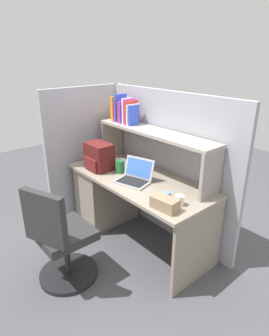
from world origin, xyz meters
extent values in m
plane|color=#4C4C51|center=(0.00, 0.00, 0.00)|extent=(8.00, 8.00, 0.00)
cube|color=gray|center=(0.00, 0.00, 0.71)|extent=(1.60, 0.70, 0.03)
cube|color=gray|center=(-0.55, 0.00, 0.35)|extent=(0.40, 0.64, 0.70)
cube|color=gray|center=(0.78, 0.00, 0.35)|extent=(0.03, 0.64, 0.70)
cube|color=#9E9EA8|center=(0.00, 0.38, 0.78)|extent=(1.84, 0.05, 1.55)
cube|color=#9E9EA8|center=(-0.85, -0.05, 0.78)|extent=(0.05, 1.06, 1.55)
cube|color=gray|center=(-0.70, 0.20, 0.94)|extent=(0.03, 0.28, 0.42)
cube|color=gray|center=(0.70, 0.20, 0.94)|extent=(0.03, 0.28, 0.42)
cube|color=#AAA093|center=(0.00, 0.20, 1.17)|extent=(1.44, 0.28, 0.03)
cube|color=orange|center=(-0.60, 0.20, 1.31)|extent=(0.04, 0.15, 0.27)
cube|color=red|center=(-0.57, 0.20, 1.28)|extent=(0.02, 0.15, 0.21)
cube|color=blue|center=(-0.54, 0.21, 1.33)|extent=(0.03, 0.16, 0.30)
cube|color=red|center=(-0.49, 0.21, 1.29)|extent=(0.04, 0.14, 0.22)
cube|color=purple|center=(-0.45, 0.20, 1.30)|extent=(0.04, 0.17, 0.24)
cube|color=white|center=(-0.41, 0.20, 1.31)|extent=(0.02, 0.13, 0.27)
cube|color=purple|center=(-0.38, 0.20, 1.31)|extent=(0.03, 0.14, 0.26)
cube|color=red|center=(-0.35, 0.20, 1.30)|extent=(0.02, 0.17, 0.25)
cube|color=white|center=(-0.32, 0.20, 1.29)|extent=(0.02, 0.16, 0.21)
cube|color=blue|center=(-0.29, 0.19, 1.28)|extent=(0.02, 0.14, 0.21)
cube|color=#B7BABF|center=(0.06, -0.12, 0.74)|extent=(0.36, 0.30, 0.02)
cube|color=black|center=(0.06, -0.13, 0.75)|extent=(0.31, 0.24, 0.00)
cube|color=#B7BABF|center=(0.02, -0.01, 0.85)|extent=(0.32, 0.16, 0.19)
cube|color=#3F72CC|center=(0.02, -0.02, 0.85)|extent=(0.28, 0.13, 0.16)
cube|color=#591919|center=(-0.46, -0.15, 0.87)|extent=(0.30, 0.20, 0.28)
cube|color=maroon|center=(-0.46, -0.26, 0.81)|extent=(0.22, 0.04, 0.13)
cube|color=#7299C6|center=(0.43, -0.08, 0.75)|extent=(0.10, 0.12, 0.03)
cylinder|color=white|center=(0.63, -0.10, 0.77)|extent=(0.08, 0.08, 0.08)
cube|color=#9E7F60|center=(0.59, -0.24, 0.78)|extent=(0.23, 0.14, 0.10)
cylinder|color=#26723F|center=(-0.23, -0.05, 0.79)|extent=(0.10, 0.10, 0.13)
cylinder|color=black|center=(0.00, -0.84, 0.02)|extent=(0.52, 0.52, 0.04)
cylinder|color=#262628|center=(0.00, -0.84, 0.24)|extent=(0.05, 0.05, 0.41)
cube|color=#2D2D2D|center=(0.00, -0.84, 0.45)|extent=(0.44, 0.44, 0.08)
cube|color=#2D2D2D|center=(0.07, -1.02, 0.71)|extent=(0.39, 0.20, 0.44)
camera|label=1|loc=(1.96, -1.71, 1.89)|focal=30.62mm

